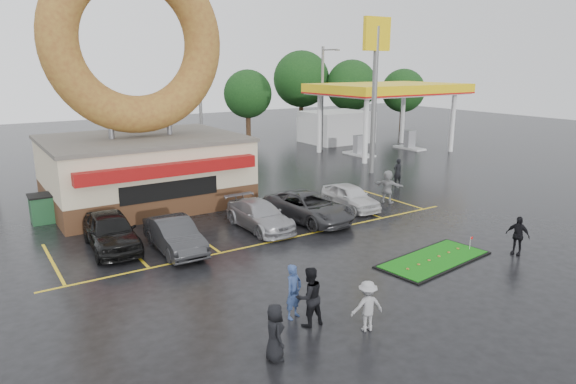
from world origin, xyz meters
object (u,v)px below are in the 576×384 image
car_dgrey (175,235)px  car_silver (260,215)px  donut_shop (141,123)px  shell_sign (376,66)px  car_black (111,231)px  car_grey (309,207)px  streetlight_mid (201,102)px  dumpster (50,208)px  gas_station (364,107)px  streetlight_right (323,96)px  putting_green (434,259)px  car_white (350,197)px  person_blue (294,291)px  person_cameraman (518,235)px

car_dgrey → car_silver: bearing=10.0°
donut_shop → shell_sign: 16.29m
shell_sign → car_black: bearing=-163.9°
car_silver → car_grey: car_grey is taller
car_dgrey → streetlight_mid: bearing=63.7°
shell_sign → dumpster: shell_sign is taller
car_grey → gas_station: bearing=35.3°
car_dgrey → car_silver: car_dgrey is taller
donut_shop → gas_station: (23.00, 7.97, -0.77)m
streetlight_right → putting_green: (-12.25, -23.89, -4.74)m
donut_shop → car_white: (8.74, -7.35, -3.80)m
car_silver → car_white: 5.77m
streetlight_right → dumpster: (-24.09, -9.89, -4.13)m
streetlight_mid → car_black: bearing=-126.0°
car_black → car_dgrey: 2.73m
dumpster → putting_green: 18.34m
person_blue → person_cameraman: size_ratio=1.07×
car_dgrey → car_silver: 4.51m
donut_shop → person_cameraman: bearing=-58.2°
person_blue → dumpster: (-4.57, 14.86, -0.21)m
car_black → car_dgrey: bearing=-35.1°
donut_shop → putting_green: size_ratio=2.61×
streetlight_mid → dumpster: size_ratio=5.00×
person_blue → gas_station: bearing=26.2°
streetlight_mid → dumpster: bearing=-143.7°
person_blue → car_silver: bearing=47.6°
car_dgrey → putting_green: 10.57m
car_silver → car_grey: bearing=-5.0°
streetlight_mid → person_blue: size_ratio=5.23×
donut_shop → streetlight_mid: size_ratio=1.50×
car_dgrey → car_white: (10.22, 0.99, -0.02)m
car_black → car_dgrey: car_black is taller
donut_shop → streetlight_right: size_ratio=1.50×
streetlight_mid → car_black: streetlight_mid is taller
donut_shop → dumpster: 6.43m
streetlight_right → person_cameraman: streetlight_right is taller
car_grey → person_cameraman: bearing=-69.0°
car_grey → putting_green: bearing=-88.1°
streetlight_right → car_grey: 21.87m
car_black → person_cameraman: (13.71, -9.64, 0.02)m
shell_sign → streetlight_right: shell_sign is taller
streetlight_right → putting_green: streetlight_right is taller
car_black → person_blue: bearing=-67.8°
donut_shop → car_silver: 9.05m
car_silver → car_grey: 2.67m
shell_sign → dumpster: size_ratio=5.89×
streetlight_mid → car_white: bearing=-83.5°
gas_station → person_blue: bearing=-134.7°
car_black → dumpster: 5.88m
gas_station → car_silver: (-20.02, -15.62, -3.05)m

